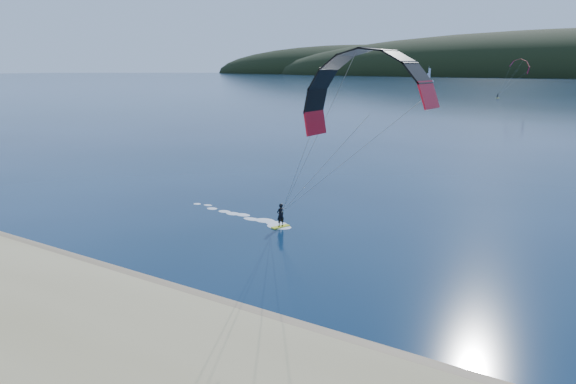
{
  "coord_description": "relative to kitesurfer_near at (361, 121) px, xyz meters",
  "views": [
    {
      "loc": [
        20.5,
        -14.02,
        11.7
      ],
      "look_at": [
        4.74,
        10.0,
        5.0
      ],
      "focal_mm": 33.67,
      "sensor_mm": 36.0,
      "label": 1
    }
  ],
  "objects": [
    {
      "name": "kitesurfer_near",
      "position": [
        0.0,
        0.0,
        0.0
      ],
      "size": [
        24.18,
        9.3,
        13.77
      ],
      "color": "yellow",
      "rests_on": "ground"
    },
    {
      "name": "wet_sand",
      "position": [
        -8.09,
        -7.43,
        -8.83
      ],
      "size": [
        220.0,
        2.5,
        0.1
      ],
      "color": "#8F7853",
      "rests_on": "ground"
    },
    {
      "name": "ground",
      "position": [
        -8.09,
        -11.93,
        -8.88
      ],
      "size": [
        1800.0,
        1800.0,
        0.0
      ],
      "primitive_type": "plane",
      "color": "#061C33",
      "rests_on": "ground"
    },
    {
      "name": "kitesurfer_far",
      "position": [
        -27.21,
        185.9,
        1.89
      ],
      "size": [
        12.11,
        6.6,
        14.36
      ],
      "color": "yellow",
      "rests_on": "ground"
    },
    {
      "name": "sailboat",
      "position": [
        -129.95,
        388.7,
        -8.0
      ],
      "size": [
        8.56,
        5.3,
        11.91
      ],
      "color": "white",
      "rests_on": "ground"
    }
  ]
}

